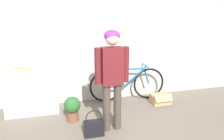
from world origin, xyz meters
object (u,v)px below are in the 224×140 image
person (112,72)px  bicycle (128,84)px  banana (21,68)px  handbag (94,127)px  cardboard_box (160,99)px  potted_plant (72,108)px

person → bicycle: size_ratio=0.99×
banana → handbag: bearing=-45.2°
cardboard_box → person: bearing=-149.4°
person → potted_plant: size_ratio=3.66×
person → potted_plant: (-0.63, 0.46, -0.77)m
person → cardboard_box: (1.29, 0.76, -0.93)m
bicycle → banana: banana is taller
bicycle → banana: (-2.16, -0.06, 0.54)m
banana → cardboard_box: bearing=-5.7°
cardboard_box → potted_plant: size_ratio=0.87×
banana → cardboard_box: (2.81, -0.28, -0.82)m
handbag → cardboard_box: bearing=29.0°
banana → cardboard_box: banana is taller
bicycle → potted_plant: bicycle is taller
person → bicycle: (0.64, 1.11, -0.65)m
bicycle → potted_plant: 1.43m
cardboard_box → potted_plant: potted_plant is taller
handbag → potted_plant: potted_plant is taller
person → cardboard_box: bearing=31.2°
cardboard_box → banana: bearing=174.3°
banana → cardboard_box: 2.94m
banana → potted_plant: banana is taller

